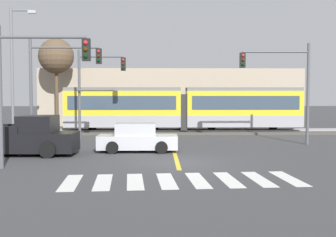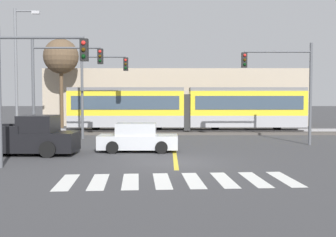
# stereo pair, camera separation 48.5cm
# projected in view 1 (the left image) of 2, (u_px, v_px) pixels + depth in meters

# --- Properties ---
(ground_plane) EXTENTS (200.00, 200.00, 0.00)m
(ground_plane) POSITION_uv_depth(u_px,v_px,m) (177.00, 163.00, 18.62)
(ground_plane) COLOR #3D3D3F
(track_bed) EXTENTS (120.00, 4.00, 0.18)m
(track_bed) POSITION_uv_depth(u_px,v_px,m) (169.00, 132.00, 33.55)
(track_bed) COLOR #4C4742
(track_bed) RESTS_ON ground
(rail_near) EXTENTS (120.00, 0.08, 0.10)m
(rail_near) POSITION_uv_depth(u_px,v_px,m) (169.00, 131.00, 32.82)
(rail_near) COLOR #939399
(rail_near) RESTS_ON track_bed
(rail_far) EXTENTS (120.00, 0.08, 0.10)m
(rail_far) POSITION_uv_depth(u_px,v_px,m) (169.00, 129.00, 34.26)
(rail_far) COLOR #939399
(rail_far) RESTS_ON track_bed
(light_rail_tram) EXTENTS (18.50, 2.64, 3.43)m
(light_rail_tram) POSITION_uv_depth(u_px,v_px,m) (183.00, 107.00, 33.46)
(light_rail_tram) COLOR #9E9EA3
(light_rail_tram) RESTS_ON track_bed
(crosswalk_stripe_0) EXTENTS (0.76, 2.83, 0.01)m
(crosswalk_stripe_0) POSITION_uv_depth(u_px,v_px,m) (71.00, 183.00, 14.39)
(crosswalk_stripe_0) COLOR silver
(crosswalk_stripe_0) RESTS_ON ground
(crosswalk_stripe_1) EXTENTS (0.76, 2.83, 0.01)m
(crosswalk_stripe_1) POSITION_uv_depth(u_px,v_px,m) (103.00, 182.00, 14.49)
(crosswalk_stripe_1) COLOR silver
(crosswalk_stripe_1) RESTS_ON ground
(crosswalk_stripe_2) EXTENTS (0.76, 2.83, 0.01)m
(crosswalk_stripe_2) POSITION_uv_depth(u_px,v_px,m) (135.00, 181.00, 14.60)
(crosswalk_stripe_2) COLOR silver
(crosswalk_stripe_2) RESTS_ON ground
(crosswalk_stripe_3) EXTENTS (0.76, 2.83, 0.01)m
(crosswalk_stripe_3) POSITION_uv_depth(u_px,v_px,m) (167.00, 181.00, 14.70)
(crosswalk_stripe_3) COLOR silver
(crosswalk_stripe_3) RESTS_ON ground
(crosswalk_stripe_4) EXTENTS (0.76, 2.83, 0.01)m
(crosswalk_stripe_4) POSITION_uv_depth(u_px,v_px,m) (198.00, 180.00, 14.80)
(crosswalk_stripe_4) COLOR silver
(crosswalk_stripe_4) RESTS_ON ground
(crosswalk_stripe_5) EXTENTS (0.76, 2.83, 0.01)m
(crosswalk_stripe_5) POSITION_uv_depth(u_px,v_px,m) (228.00, 180.00, 14.90)
(crosswalk_stripe_5) COLOR silver
(crosswalk_stripe_5) RESTS_ON ground
(crosswalk_stripe_6) EXTENTS (0.76, 2.83, 0.01)m
(crosswalk_stripe_6) POSITION_uv_depth(u_px,v_px,m) (259.00, 179.00, 15.01)
(crosswalk_stripe_6) COLOR silver
(crosswalk_stripe_6) RESTS_ON ground
(crosswalk_stripe_7) EXTENTS (0.76, 2.83, 0.01)m
(crosswalk_stripe_7) POSITION_uv_depth(u_px,v_px,m) (288.00, 178.00, 15.11)
(crosswalk_stripe_7) COLOR silver
(crosswalk_stripe_7) RESTS_ON ground
(lane_centre_line) EXTENTS (0.20, 14.84, 0.01)m
(lane_centre_line) POSITION_uv_depth(u_px,v_px,m) (173.00, 147.00, 24.15)
(lane_centre_line) COLOR gold
(lane_centre_line) RESTS_ON ground
(sedan_crossing) EXTENTS (4.20, 1.92, 1.52)m
(sedan_crossing) POSITION_uv_depth(u_px,v_px,m) (137.00, 138.00, 22.36)
(sedan_crossing) COLOR #B7BABF
(sedan_crossing) RESTS_ON ground
(pickup_truck) EXTENTS (5.45, 2.35, 1.98)m
(pickup_truck) POSITION_uv_depth(u_px,v_px,m) (25.00, 138.00, 20.98)
(pickup_truck) COLOR black
(pickup_truck) RESTS_ON ground
(traffic_light_far_left) EXTENTS (3.25, 0.38, 6.07)m
(traffic_light_far_left) POSITION_uv_depth(u_px,v_px,m) (95.00, 81.00, 28.63)
(traffic_light_far_left) COLOR #515459
(traffic_light_far_left) RESTS_ON ground
(traffic_light_mid_right) EXTENTS (4.25, 0.38, 6.13)m
(traffic_light_mid_right) POSITION_uv_depth(u_px,v_px,m) (285.00, 78.00, 25.36)
(traffic_light_mid_right) COLOR #515459
(traffic_light_mid_right) RESTS_ON ground
(traffic_light_near_left) EXTENTS (3.75, 0.38, 5.80)m
(traffic_light_near_left) POSITION_uv_depth(u_px,v_px,m) (31.00, 75.00, 16.99)
(traffic_light_near_left) COLOR #515459
(traffic_light_near_left) RESTS_ON ground
(traffic_light_mid_left) EXTENTS (4.25, 0.38, 6.38)m
(traffic_light_mid_left) POSITION_uv_depth(u_px,v_px,m) (55.00, 75.00, 24.73)
(traffic_light_mid_left) COLOR #515459
(traffic_light_mid_left) RESTS_ON ground
(street_lamp_west) EXTENTS (1.88, 0.28, 9.22)m
(street_lamp_west) POSITION_uv_depth(u_px,v_px,m) (14.00, 65.00, 30.07)
(street_lamp_west) COLOR slate
(street_lamp_west) RESTS_ON ground
(bare_tree_far_west) EXTENTS (3.20, 3.20, 8.17)m
(bare_tree_far_west) POSITION_uv_depth(u_px,v_px,m) (56.00, 57.00, 38.25)
(bare_tree_far_west) COLOR brown
(bare_tree_far_west) RESTS_ON ground
(building_backdrop_far) EXTENTS (26.07, 6.00, 5.63)m
(building_backdrop_far) POSITION_uv_depth(u_px,v_px,m) (171.00, 97.00, 43.90)
(building_backdrop_far) COLOR tan
(building_backdrop_far) RESTS_ON ground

